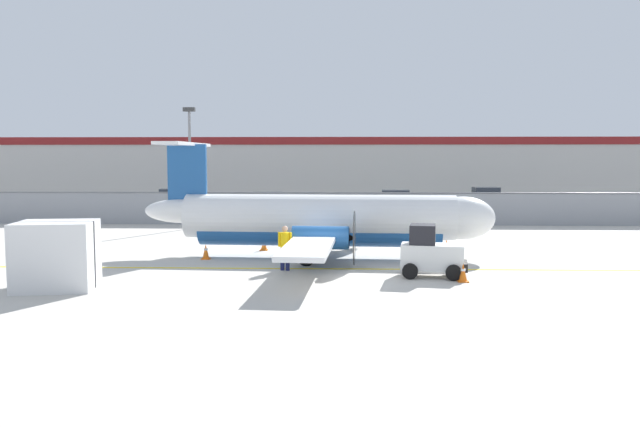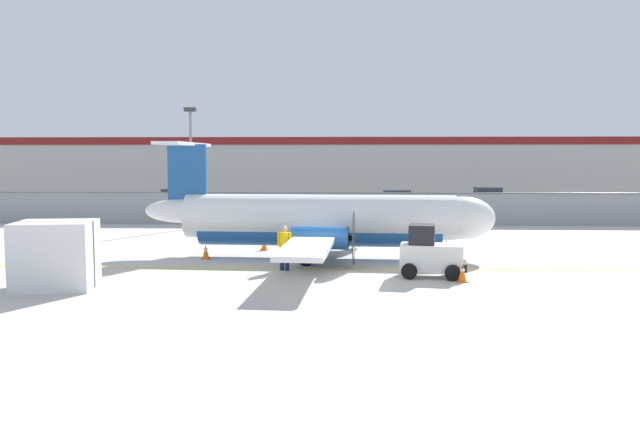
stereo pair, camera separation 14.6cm
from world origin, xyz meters
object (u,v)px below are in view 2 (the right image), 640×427
object	(u,v)px
baggage_tug	(430,253)
ground_crew_worker	(284,245)
traffic_cone_near_right	(462,273)
commuter_airplane	(325,220)
traffic_cone_near_left	(206,252)
apron_light_pole	(191,157)
traffic_cone_far_right	(446,247)
parked_car_1	(269,203)
traffic_cone_far_left	(264,244)
parked_car_0	(174,198)
parked_car_3	(489,196)
parked_car_2	(398,200)
cargo_container	(56,255)

from	to	relation	value
baggage_tug	ground_crew_worker	size ratio (longest dim) A/B	1.46
baggage_tug	traffic_cone_near_right	world-z (taller)	baggage_tug
commuter_airplane	ground_crew_worker	world-z (taller)	commuter_airplane
traffic_cone_near_left	apron_light_pole	distance (m)	12.50
traffic_cone_far_right	parked_car_1	world-z (taller)	parked_car_1
commuter_airplane	traffic_cone_far_left	xyz separation A→B (m)	(-2.90, 1.94, -1.29)
traffic_cone_far_left	parked_car_0	world-z (taller)	parked_car_0
parked_car_3	traffic_cone_far_left	bearing A→B (deg)	-123.86
traffic_cone_far_right	parked_car_2	xyz separation A→B (m)	(-0.15, 22.93, 0.58)
traffic_cone_far_left	parked_car_3	world-z (taller)	parked_car_3
parked_car_0	apron_light_pole	bearing A→B (deg)	101.57
traffic_cone_near_left	parked_car_0	bearing A→B (deg)	108.04
commuter_airplane	parked_car_1	bearing A→B (deg)	106.72
traffic_cone_near_right	apron_light_pole	bearing A→B (deg)	129.82
parked_car_2	traffic_cone_far_right	bearing A→B (deg)	-85.55
traffic_cone_near_left	traffic_cone_far_left	bearing A→B (deg)	50.45
ground_crew_worker	cargo_container	bearing A→B (deg)	124.42
traffic_cone_far_right	parked_car_0	size ratio (longest dim) A/B	0.15
parked_car_1	apron_light_pole	world-z (taller)	apron_light_pole
traffic_cone_far_right	apron_light_pole	size ratio (longest dim) A/B	0.09
parked_car_0	parked_car_3	xyz separation A→B (m)	(27.28, 3.88, 0.00)
traffic_cone_near_right	apron_light_pole	distance (m)	21.09
traffic_cone_near_left	traffic_cone_far_left	xyz separation A→B (m)	(2.14, 2.59, 0.00)
commuter_airplane	apron_light_pole	distance (m)	13.87
traffic_cone_near_left	traffic_cone_near_right	distance (m)	10.89
commuter_airplane	parked_car_0	xyz separation A→B (m)	(-13.57, 25.54, -0.71)
parked_car_3	traffic_cone_far_right	bearing A→B (deg)	-109.20
ground_crew_worker	parked_car_3	xyz separation A→B (m)	(15.17, 32.60, -0.06)
traffic_cone_near_right	parked_car_0	size ratio (longest dim) A/B	0.15
parked_car_0	parked_car_1	world-z (taller)	same
parked_car_1	parked_car_3	size ratio (longest dim) A/B	0.99
traffic_cone_far_right	parked_car_1	xyz separation A→B (m)	(-10.24, 19.23, 0.58)
traffic_cone_far_right	parked_car_3	xyz separation A→B (m)	(8.34, 28.18, 0.58)
commuter_airplane	cargo_container	bearing A→B (deg)	-138.39
commuter_airplane	apron_light_pole	world-z (taller)	apron_light_pole
ground_crew_worker	traffic_cone_far_right	world-z (taller)	ground_crew_worker
parked_car_0	parked_car_3	bearing A→B (deg)	-179.55
baggage_tug	parked_car_2	size ratio (longest dim) A/B	0.57
cargo_container	apron_light_pole	bearing A→B (deg)	80.61
cargo_container	parked_car_1	world-z (taller)	cargo_container
traffic_cone_far_right	parked_car_0	bearing A→B (deg)	127.93
cargo_container	traffic_cone_near_left	bearing A→B (deg)	51.12
baggage_tug	apron_light_pole	size ratio (longest dim) A/B	0.34
baggage_tug	parked_car_0	world-z (taller)	baggage_tug
ground_crew_worker	parked_car_0	world-z (taller)	same
cargo_container	baggage_tug	bearing A→B (deg)	2.49
ground_crew_worker	traffic_cone_far_right	xyz separation A→B (m)	(6.83, 4.42, -0.64)
traffic_cone_near_left	traffic_cone_far_right	bearing A→B (deg)	10.31
cargo_container	traffic_cone_near_left	xyz separation A→B (m)	(3.55, 6.12, -0.79)
apron_light_pole	parked_car_3	bearing A→B (deg)	40.25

